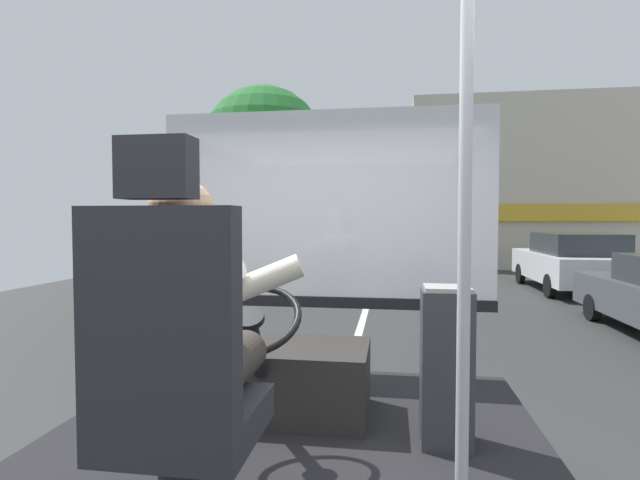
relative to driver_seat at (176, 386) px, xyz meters
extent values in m
cube|color=#313131|center=(0.18, 9.33, -1.26)|extent=(18.00, 44.00, 0.05)
cube|color=silver|center=(0.18, 9.33, -1.23)|extent=(0.12, 39.60, 0.00)
cube|color=#28282D|center=(0.00, 0.09, -0.15)|extent=(0.48, 0.48, 0.12)
cube|color=#28282D|center=(0.00, -0.10, 0.24)|extent=(0.48, 0.10, 0.66)
cube|color=#28282D|center=(0.00, -0.10, 0.68)|extent=(0.22, 0.10, 0.18)
cylinder|color=#332D28|center=(0.09, 0.22, 0.00)|extent=(0.17, 0.46, 0.17)
cylinder|color=#332D28|center=(-0.09, 0.22, 0.00)|extent=(0.17, 0.46, 0.17)
cylinder|color=silver|center=(0.00, 0.06, 0.19)|extent=(0.32, 0.32, 0.55)
cube|color=navy|center=(0.00, 0.22, 0.25)|extent=(0.06, 0.01, 0.34)
sphere|color=tan|center=(0.00, 0.06, 0.56)|extent=(0.22, 0.22, 0.22)
cylinder|color=silver|center=(0.10, 0.29, 0.26)|extent=(0.52, 0.19, 0.28)
cylinder|color=silver|center=(-0.10, 0.29, 0.26)|extent=(0.52, 0.19, 0.28)
cube|color=#282623|center=(0.00, 1.28, -0.40)|extent=(1.10, 0.56, 0.40)
cylinder|color=black|center=(0.00, 0.90, -0.11)|extent=(0.07, 0.25, 0.37)
torus|color=black|center=(0.00, 0.81, 0.05)|extent=(0.51, 0.46, 0.29)
cylinder|color=black|center=(0.00, 0.81, 0.05)|extent=(0.14, 0.14, 0.10)
cylinder|color=#B7B7BC|center=(0.92, 0.22, 0.41)|extent=(0.04, 0.04, 2.02)
cube|color=#333338|center=(0.95, 1.02, -0.21)|extent=(0.25, 0.23, 0.78)
cube|color=#9E9993|center=(0.95, 1.02, 0.19)|extent=(0.22, 0.21, 0.02)
cube|color=silver|center=(0.18, 2.15, 0.65)|extent=(2.50, 0.01, 1.40)
cube|color=black|center=(0.18, 2.15, -0.09)|extent=(2.50, 0.08, 0.08)
cylinder|color=#4C3828|center=(-2.90, 11.75, 0.10)|extent=(0.26, 0.26, 2.68)
sphere|color=#27722D|center=(-2.90, 11.75, 2.55)|extent=(3.40, 3.40, 3.40)
cube|color=#BCB29E|center=(5.92, 18.37, 1.85)|extent=(9.03, 4.57, 6.18)
cube|color=gold|center=(5.92, 16.02, 0.77)|extent=(8.67, 0.12, 0.60)
cylinder|color=black|center=(4.16, 7.53, -1.01)|extent=(0.14, 0.46, 0.46)
cube|color=silver|center=(5.13, 11.26, -0.64)|extent=(1.93, 4.04, 0.66)
cube|color=#282D33|center=(5.13, 11.01, -0.05)|extent=(1.58, 2.22, 0.51)
cylinder|color=black|center=(6.04, 12.51, -0.97)|extent=(0.14, 0.54, 0.54)
cylinder|color=black|center=(4.21, 12.51, -0.97)|extent=(0.14, 0.54, 0.54)
cylinder|color=black|center=(6.04, 10.00, -0.97)|extent=(0.14, 0.54, 0.54)
cylinder|color=black|center=(4.21, 10.00, -0.97)|extent=(0.14, 0.54, 0.54)
camera|label=1|loc=(0.68, -1.42, 0.53)|focal=26.95mm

